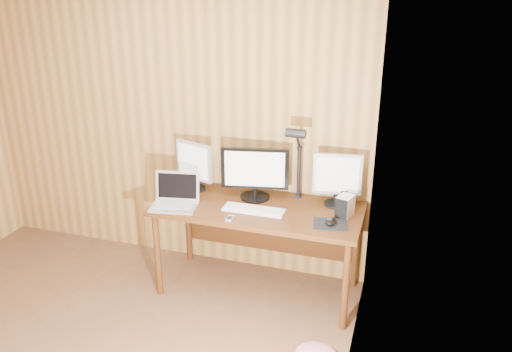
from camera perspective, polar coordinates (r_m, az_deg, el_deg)
The scene contains 12 objects.
desk at distance 3.97m, azimuth 0.53°, elevation -4.69°, with size 1.60×0.70×0.75m.
monitor_center at distance 3.92m, azimuth -0.13°, elevation 0.37°, with size 0.53×0.23×0.42m.
monitor_left at distance 4.12m, azimuth -7.08°, elevation 1.26°, with size 0.35×0.17×0.41m.
monitor_right at distance 3.84m, azimuth 9.25°, elevation -0.25°, with size 0.37×0.17×0.42m.
laptop at distance 3.90m, azimuth -9.18°, elevation -2.46°, with size 0.39×0.33×0.25m.
keyboard at distance 3.77m, azimuth -0.26°, elevation -3.87°, with size 0.47×0.14×0.02m.
mousepad at distance 3.61m, azimuth 8.50°, elevation -5.47°, with size 0.24×0.20×0.00m, color black.
mouse at distance 3.60m, azimuth 8.52°, elevation -5.15°, with size 0.07×0.12×0.04m, color black.
hard_drive at distance 3.72m, azimuth 10.13°, elevation -3.42°, with size 0.13×0.17×0.16m.
phone at distance 3.65m, azimuth -3.03°, elevation -4.85°, with size 0.05×0.10×0.01m.
speaker at distance 3.88m, azimuth 10.02°, elevation -2.57°, with size 0.05×0.05×0.13m, color black.
desk_lamp at distance 3.82m, azimuth 4.73°, elevation 2.65°, with size 0.15×0.21×0.65m.
Camera 1 is at (1.97, -1.72, 2.34)m, focal length 35.00 mm.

